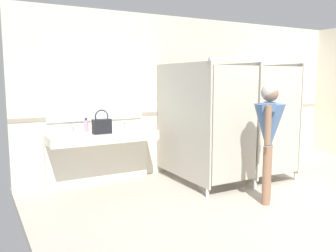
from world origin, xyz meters
name	(u,v)px	position (x,y,z in m)	size (l,w,h in m)	color
ground_plane	(333,219)	(0.00, 0.00, -0.05)	(6.68, 6.11, 0.10)	#B2A899
wall_back	(203,94)	(0.00, 2.81, 1.35)	(6.68, 0.12, 2.70)	beige
wall_back_tile_band	(204,111)	(0.00, 2.75, 1.05)	(6.68, 0.01, 0.06)	#9E937F
vanity_counter	(101,146)	(-2.06, 2.55, 0.62)	(1.64, 0.55, 0.95)	silver
mirror_panel	(96,80)	(-2.06, 2.74, 1.61)	(1.54, 0.02, 1.25)	silver
bathroom_stalls	(234,119)	(-0.10, 1.78, 1.00)	(1.81, 1.55, 1.91)	#B2AD9E
person_standing	(269,129)	(-0.39, 0.73, 0.99)	(0.57, 0.57, 1.57)	#8C664C
handbag	(102,126)	(-2.11, 2.32, 0.96)	(0.27, 0.13, 0.35)	black
soap_dispenser	(86,126)	(-2.26, 2.63, 0.93)	(0.07, 0.07, 0.21)	#D899B2
paper_cup	(98,131)	(-2.17, 2.35, 0.89)	(0.07, 0.07, 0.09)	white
floor_drain_cover	(307,203)	(0.06, 0.44, 0.00)	(0.14, 0.14, 0.01)	#B7BABF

